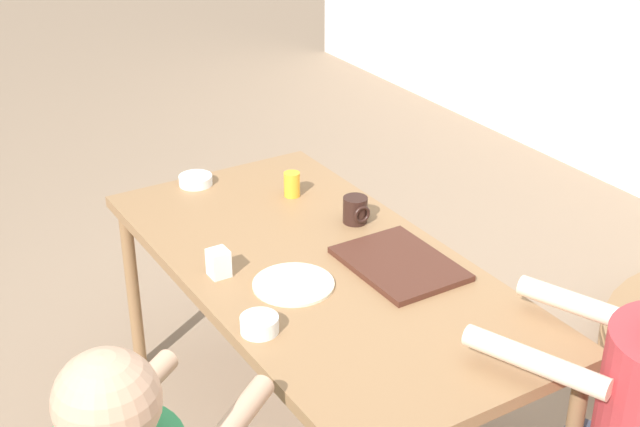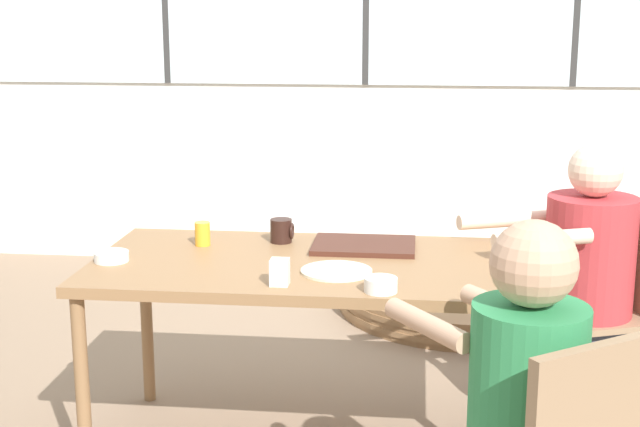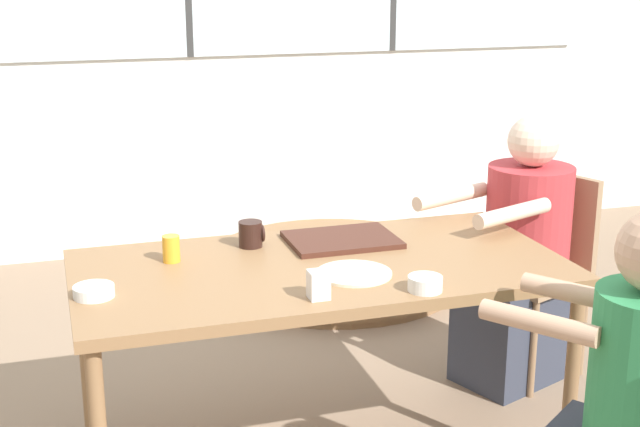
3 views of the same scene
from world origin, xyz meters
The scene contains 12 objects.
wall_back_with_windows centered at (0.00, 2.65, 1.43)m, with size 8.40×0.08×2.80m.
dining_table centered at (0.00, 0.00, 0.70)m, with size 1.68×0.84×0.76m.
chair_for_man_blue_shirt centered at (1.17, 0.45, 0.53)m, with size 0.52×0.52×0.88m.
person_man_blue_shirt centered at (1.01, 0.39, 0.51)m, with size 0.73×0.56×1.16m.
food_tray_dark centered at (0.15, 0.21, 0.77)m, with size 0.40×0.29×0.02m.
coffee_mug centered at (-0.18, 0.26, 0.81)m, with size 0.09×0.09×0.09m.
juice_glass centered at (-0.49, 0.18, 0.80)m, with size 0.06×0.06×0.09m.
milk_carton_small centered at (-0.10, -0.31, 0.80)m, with size 0.06×0.06×0.09m.
bowl_white_shallow centered at (-0.76, -0.09, 0.78)m, with size 0.13×0.13×0.04m.
bowl_cereal centered at (0.24, -0.35, 0.78)m, with size 0.11×0.11×0.05m.
plate_tortillas centered at (0.07, -0.14, 0.76)m, with size 0.25×0.25×0.01m.
folded_table_stack centered at (0.64, 1.79, 0.07)m, with size 1.47×1.47×0.15m.
Camera 2 is at (0.35, -3.15, 1.65)m, focal length 50.00 mm.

